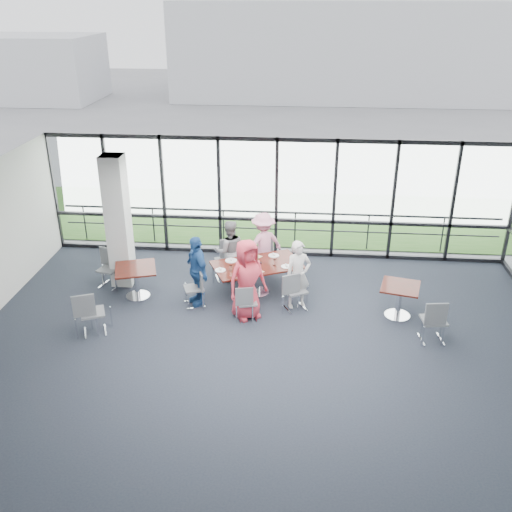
# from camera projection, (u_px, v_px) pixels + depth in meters

# --- Properties ---
(floor) EXTENTS (12.00, 10.00, 0.02)m
(floor) POSITION_uv_depth(u_px,v_px,m) (261.00, 362.00, 11.02)
(floor) COLOR #1F2531
(floor) RESTS_ON ground
(ceiling) EXTENTS (12.00, 10.00, 0.04)m
(ceiling) POSITION_uv_depth(u_px,v_px,m) (261.00, 206.00, 9.67)
(ceiling) COLOR silver
(ceiling) RESTS_ON ground
(curtain_wall_back) EXTENTS (12.00, 0.10, 3.20)m
(curtain_wall_back) POSITION_uv_depth(u_px,v_px,m) (276.00, 198.00, 14.86)
(curtain_wall_back) COLOR white
(curtain_wall_back) RESTS_ON ground
(structural_column) EXTENTS (0.50, 0.50, 3.20)m
(structural_column) POSITION_uv_depth(u_px,v_px,m) (118.00, 222.00, 13.34)
(structural_column) COLOR silver
(structural_column) RESTS_ON ground
(apron) EXTENTS (80.00, 70.00, 0.02)m
(apron) POSITION_uv_depth(u_px,v_px,m) (284.00, 195.00, 20.06)
(apron) COLOR gray
(apron) RESTS_ON ground
(grass_strip) EXTENTS (80.00, 5.00, 0.01)m
(grass_strip) POSITION_uv_depth(u_px,v_px,m) (281.00, 215.00, 18.24)
(grass_strip) COLOR #245618
(grass_strip) RESTS_ON ground
(hangar_main) EXTENTS (24.00, 10.00, 6.00)m
(hangar_main) POSITION_uv_depth(u_px,v_px,m) (359.00, 49.00, 38.33)
(hangar_main) COLOR silver
(hangar_main) RESTS_ON ground
(hangar_aux) EXTENTS (10.00, 6.00, 4.00)m
(hangar_aux) POSITION_uv_depth(u_px,v_px,m) (19.00, 68.00, 36.91)
(hangar_aux) COLOR silver
(hangar_aux) RESTS_ON ground
(guard_rail) EXTENTS (12.00, 0.06, 0.06)m
(guard_rail) POSITION_uv_depth(u_px,v_px,m) (277.00, 229.00, 15.86)
(guard_rail) COLOR #2D2D33
(guard_rail) RESTS_ON ground
(main_table) EXTENTS (2.29, 1.85, 0.75)m
(main_table) POSITION_uv_depth(u_px,v_px,m) (257.00, 269.00, 13.28)
(main_table) COLOR #3B1810
(main_table) RESTS_ON ground
(side_table_left) EXTENTS (1.14, 1.14, 0.75)m
(side_table_left) POSITION_uv_depth(u_px,v_px,m) (136.00, 272.00, 13.10)
(side_table_left) COLOR #3B1810
(side_table_left) RESTS_ON ground
(side_table_right) EXTENTS (0.96, 0.96, 0.75)m
(side_table_right) POSITION_uv_depth(u_px,v_px,m) (400.00, 291.00, 12.31)
(side_table_right) COLOR #3B1810
(side_table_right) RESTS_ON ground
(diner_near_left) EXTENTS (1.06, 0.98, 1.81)m
(diner_near_left) POSITION_uv_depth(u_px,v_px,m) (247.00, 279.00, 12.19)
(diner_near_left) COLOR #CF3545
(diner_near_left) RESTS_ON ground
(diner_near_right) EXTENTS (0.69, 0.60, 1.58)m
(diner_near_right) POSITION_uv_depth(u_px,v_px,m) (298.00, 275.00, 12.64)
(diner_near_right) COLOR silver
(diner_near_right) RESTS_ON ground
(diner_far_left) EXTENTS (0.86, 0.66, 1.56)m
(diner_far_left) POSITION_uv_depth(u_px,v_px,m) (229.00, 251.00, 13.83)
(diner_far_left) COLOR gray
(diner_far_left) RESTS_ON ground
(diner_far_right) EXTENTS (1.17, 1.03, 1.62)m
(diner_far_right) POSITION_uv_depth(u_px,v_px,m) (263.00, 244.00, 14.14)
(diner_far_right) COLOR pink
(diner_far_right) RESTS_ON ground
(diner_end) EXTENTS (0.97, 1.09, 1.64)m
(diner_end) POSITION_uv_depth(u_px,v_px,m) (197.00, 270.00, 12.78)
(diner_end) COLOR navy
(diner_end) RESTS_ON ground
(chair_main_nl) EXTENTS (0.49, 0.49, 0.82)m
(chair_main_nl) POSITION_uv_depth(u_px,v_px,m) (247.00, 302.00, 12.30)
(chair_main_nl) COLOR slate
(chair_main_nl) RESTS_ON ground
(chair_main_nr) EXTENTS (0.60, 0.60, 0.92)m
(chair_main_nr) POSITION_uv_depth(u_px,v_px,m) (295.00, 291.00, 12.67)
(chair_main_nr) COLOR slate
(chair_main_nr) RESTS_ON ground
(chair_main_fl) EXTENTS (0.60, 0.60, 0.96)m
(chair_main_fl) POSITION_uv_depth(u_px,v_px,m) (225.00, 261.00, 14.00)
(chair_main_fl) COLOR slate
(chair_main_fl) RESTS_ON ground
(chair_main_fr) EXTENTS (0.55, 0.55, 0.87)m
(chair_main_fr) POSITION_uv_depth(u_px,v_px,m) (262.00, 256.00, 14.39)
(chair_main_fr) COLOR slate
(chair_main_fr) RESTS_ON ground
(chair_main_end) EXTENTS (0.54, 0.54, 0.86)m
(chair_main_end) POSITION_uv_depth(u_px,v_px,m) (194.00, 288.00, 12.84)
(chair_main_end) COLOR slate
(chair_main_end) RESTS_ON ground
(chair_spare_la) EXTENTS (0.62, 0.62, 0.97)m
(chair_spare_la) POSITION_uv_depth(u_px,v_px,m) (93.00, 313.00, 11.76)
(chair_spare_la) COLOR slate
(chair_spare_la) RESTS_ON ground
(chair_spare_lb) EXTENTS (0.54, 0.54, 0.91)m
(chair_spare_lb) POSITION_uv_depth(u_px,v_px,m) (109.00, 269.00, 13.65)
(chair_spare_lb) COLOR slate
(chair_spare_lb) RESTS_ON ground
(chair_spare_r) EXTENTS (0.53, 0.53, 0.96)m
(chair_spare_r) POSITION_uv_depth(u_px,v_px,m) (434.00, 320.00, 11.49)
(chair_spare_r) COLOR slate
(chair_spare_r) RESTS_ON ground
(plate_nl) EXTENTS (0.25, 0.25, 0.01)m
(plate_nl) POSITION_uv_depth(u_px,v_px,m) (240.00, 273.00, 12.78)
(plate_nl) COLOR white
(plate_nl) RESTS_ON main_table
(plate_nr) EXTENTS (0.24, 0.24, 0.01)m
(plate_nr) POSITION_uv_depth(u_px,v_px,m) (286.00, 267.00, 13.10)
(plate_nr) COLOR white
(plate_nr) RESTS_ON main_table
(plate_fl) EXTENTS (0.28, 0.28, 0.01)m
(plate_fl) POSITION_uv_depth(u_px,v_px,m) (231.00, 261.00, 13.39)
(plate_fl) COLOR white
(plate_fl) RESTS_ON main_table
(plate_fr) EXTENTS (0.26, 0.26, 0.01)m
(plate_fr) POSITION_uv_depth(u_px,v_px,m) (274.00, 256.00, 13.64)
(plate_fr) COLOR white
(plate_fr) RESTS_ON main_table
(plate_end) EXTENTS (0.25, 0.25, 0.01)m
(plate_end) POSITION_uv_depth(u_px,v_px,m) (220.00, 270.00, 12.93)
(plate_end) COLOR white
(plate_end) RESTS_ON main_table
(tumbler_a) EXTENTS (0.07, 0.07, 0.14)m
(tumbler_a) POSITION_uv_depth(u_px,v_px,m) (250.00, 267.00, 12.94)
(tumbler_a) COLOR white
(tumbler_a) RESTS_ON main_table
(tumbler_b) EXTENTS (0.07, 0.07, 0.14)m
(tumbler_b) POSITION_uv_depth(u_px,v_px,m) (275.00, 263.00, 13.14)
(tumbler_b) COLOR white
(tumbler_b) RESTS_ON main_table
(tumbler_c) EXTENTS (0.08, 0.08, 0.15)m
(tumbler_c) POSITION_uv_depth(u_px,v_px,m) (255.00, 257.00, 13.40)
(tumbler_c) COLOR white
(tumbler_c) RESTS_ON main_table
(tumbler_d) EXTENTS (0.06, 0.06, 0.13)m
(tumbler_d) POSITION_uv_depth(u_px,v_px,m) (231.00, 268.00, 12.89)
(tumbler_d) COLOR white
(tumbler_d) RESTS_ON main_table
(menu_a) EXTENTS (0.33, 0.35, 0.00)m
(menu_a) POSITION_uv_depth(u_px,v_px,m) (257.00, 272.00, 12.84)
(menu_a) COLOR silver
(menu_a) RESTS_ON main_table
(menu_b) EXTENTS (0.30, 0.22, 0.00)m
(menu_b) POSITION_uv_depth(u_px,v_px,m) (297.00, 265.00, 13.20)
(menu_b) COLOR silver
(menu_b) RESTS_ON main_table
(menu_c) EXTENTS (0.34, 0.36, 0.00)m
(menu_c) POSITION_uv_depth(u_px,v_px,m) (255.00, 257.00, 13.58)
(menu_c) COLOR silver
(menu_c) RESTS_ON main_table
(condiment_caddy) EXTENTS (0.10, 0.07, 0.04)m
(condiment_caddy) POSITION_uv_depth(u_px,v_px,m) (259.00, 263.00, 13.24)
(condiment_caddy) COLOR black
(condiment_caddy) RESTS_ON main_table
(ketchup_bottle) EXTENTS (0.06, 0.06, 0.18)m
(ketchup_bottle) POSITION_uv_depth(u_px,v_px,m) (255.00, 259.00, 13.25)
(ketchup_bottle) COLOR #B71309
(ketchup_bottle) RESTS_ON main_table
(green_bottle) EXTENTS (0.05, 0.05, 0.20)m
(green_bottle) POSITION_uv_depth(u_px,v_px,m) (257.00, 259.00, 13.26)
(green_bottle) COLOR #17791B
(green_bottle) RESTS_ON main_table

